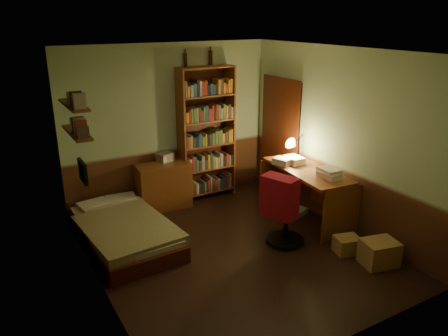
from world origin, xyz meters
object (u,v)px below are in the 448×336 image
desk (306,195)px  cardboard_box_a (379,253)px  office_chair (287,209)px  desk_lamp (300,143)px  cardboard_box_b (347,245)px  mini_stereo (165,157)px  bookshelf (207,134)px  bed (123,223)px  dresser (163,186)px

desk → cardboard_box_a: bearing=-85.3°
office_chair → cardboard_box_a: (0.68, -1.05, -0.34)m
desk_lamp → cardboard_box_b: bearing=-99.3°
office_chair → cardboard_box_b: office_chair is taller
mini_stereo → desk_lamp: desk_lamp is taller
bookshelf → desk_lamp: size_ratio=4.11×
desk_lamp → office_chair: 1.36m
bookshelf → desk_lamp: 1.56m
desk → cardboard_box_b: 1.11m
mini_stereo → cardboard_box_b: (1.44, -2.68, -0.71)m
mini_stereo → desk_lamp: (1.78, -1.20, 0.28)m
bed → bookshelf: size_ratio=0.86×
bed → dresser: dresser is taller
cardboard_box_a → cardboard_box_b: 0.44m
bookshelf → mini_stereo: bearing=174.9°
bed → dresser: size_ratio=2.27×
mini_stereo → desk: size_ratio=0.16×
bookshelf → cardboard_box_b: 2.91m
bookshelf → cardboard_box_b: bookshelf is taller
dresser → office_chair: bearing=-59.7°
desk → office_chair: 0.82m
bed → mini_stereo: (1.03, 0.92, 0.53)m
desk_lamp → cardboard_box_b: desk_lamp is taller
mini_stereo → bookshelf: 0.80m
mini_stereo → office_chair: size_ratio=0.25×
bed → desk: desk is taller
desk_lamp → desk: bearing=-109.8°
mini_stereo → bookshelf: bearing=-22.9°
office_chair → dresser: bearing=97.3°
mini_stereo → dresser: bearing=-149.1°
dresser → desk_lamp: size_ratio=1.56×
dresser → cardboard_box_b: dresser is taller
bookshelf → cardboard_box_a: bearing=-76.8°
desk_lamp → office_chair: bearing=-132.4°
desk_lamp → cardboard_box_a: 2.12m
bed → mini_stereo: size_ratio=7.62×
bookshelf → cardboard_box_b: (0.70, -2.64, -1.00)m
bed → dresser: 1.23m
cardboard_box_b → dresser: bearing=121.1°
dresser → desk: 2.27m
cardboard_box_a → bed: bearing=140.1°
desk → office_chair: (-0.70, -0.43, 0.09)m
cardboard_box_b → bookshelf: bearing=104.8°
dresser → mini_stereo: size_ratio=3.36×
bed → cardboard_box_a: bed is taller
office_chair → cardboard_box_b: (0.54, -0.63, -0.39)m
bookshelf → desk_lamp: (1.04, -1.16, -0.02)m
dresser → office_chair: 2.18m
desk → cardboard_box_b: (-0.16, -1.06, -0.30)m
office_chair → desk_lamp: bearing=23.8°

